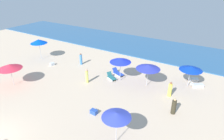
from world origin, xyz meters
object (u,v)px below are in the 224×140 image
object	(u,v)px
umbrella_1	(10,67)
beachgoer_0	(81,59)
umbrella_2	(116,115)
beachgoer_3	(174,107)
lounge_chair_3_0	(192,79)
umbrella_4	(148,67)
cooler_box_0	(52,64)
cooler_box_1	(94,112)
lounge_chair_3_1	(196,85)
lounge_chair_0_0	(118,73)
beachgoer_1	(170,90)
lounge_chair_0_1	(111,77)
umbrella_3	(191,68)
beachgoer_2	(87,76)
umbrella_5	(39,41)
umbrella_0	(120,60)

from	to	relation	value
umbrella_1	beachgoer_0	bearing A→B (deg)	72.21
umbrella_2	beachgoer_3	xyz separation A→B (m)	(2.47, 5.20, -1.64)
lounge_chair_3_0	umbrella_4	bearing A→B (deg)	102.20
cooler_box_0	cooler_box_1	size ratio (longest dim) A/B	0.92
lounge_chair_3_1	cooler_box_0	xyz separation A→B (m)	(-17.02, -4.18, -0.06)
umbrella_2	lounge_chair_3_1	bearing A→B (deg)	73.29
lounge_chair_0_0	beachgoer_1	xyz separation A→B (m)	(6.52, -1.28, 0.48)
lounge_chair_0_1	cooler_box_1	size ratio (longest dim) A/B	2.35
umbrella_4	umbrella_1	bearing A→B (deg)	-148.51
umbrella_1	cooler_box_1	distance (m)	10.37
umbrella_3	lounge_chair_3_0	bearing A→B (deg)	84.27
umbrella_1	cooler_box_0	bearing A→B (deg)	94.29
beachgoer_2	cooler_box_0	world-z (taller)	beachgoer_2
lounge_chair_3_1	beachgoer_1	distance (m)	3.78
beachgoer_1	lounge_chair_3_1	bearing A→B (deg)	-112.47
lounge_chair_0_0	umbrella_1	world-z (taller)	umbrella_1
lounge_chair_3_1	beachgoer_0	distance (m)	14.16
umbrella_2	beachgoer_0	size ratio (longest dim) A/B	1.63
cooler_box_0	umbrella_2	bearing A→B (deg)	77.16
beachgoer_3	beachgoer_0	bearing A→B (deg)	-15.61
umbrella_5	beachgoer_0	size ratio (longest dim) A/B	1.84
umbrella_3	beachgoer_2	bearing A→B (deg)	-152.35
cooler_box_1	beachgoer_1	bearing A→B (deg)	-123.72
umbrella_2	beachgoer_1	xyz separation A→B (m)	(1.41, 7.65, -1.60)
lounge_chair_3_0	beachgoer_0	distance (m)	13.73
umbrella_3	umbrella_4	world-z (taller)	umbrella_4
lounge_chair_3_0	cooler_box_0	bearing A→B (deg)	77.23
lounge_chair_0_1	umbrella_5	bearing A→B (deg)	116.87
cooler_box_0	cooler_box_1	bearing A→B (deg)	77.57
umbrella_4	umbrella_5	world-z (taller)	umbrella_5
beachgoer_0	beachgoer_1	world-z (taller)	beachgoer_1
beachgoer_0	beachgoer_3	xyz separation A→B (m)	(13.22, -3.79, -0.04)
beachgoer_0	lounge_chair_3_0	bearing A→B (deg)	157.15
lounge_chair_3_0	beachgoer_2	distance (m)	11.60
lounge_chair_3_0	umbrella_5	bearing A→B (deg)	72.47
lounge_chair_0_0	cooler_box_1	xyz separation A→B (m)	(1.96, -7.30, -0.04)
umbrella_2	umbrella_4	xyz separation A→B (m)	(-1.25, 8.40, -0.15)
umbrella_3	beachgoer_0	distance (m)	13.40
lounge_chair_0_0	cooler_box_0	size ratio (longest dim) A/B	3.04
lounge_chair_0_1	umbrella_5	xyz separation A→B (m)	(-11.58, -0.12, 2.31)
umbrella_4	beachgoer_2	world-z (taller)	umbrella_4
lounge_chair_0_1	umbrella_4	xyz separation A→B (m)	(3.93, 0.79, 1.92)
lounge_chair_0_0	cooler_box_0	xyz separation A→B (m)	(-8.64, -2.21, -0.05)
lounge_chair_3_1	beachgoer_3	size ratio (longest dim) A/B	0.99
umbrella_2	umbrella_3	size ratio (longest dim) A/B	1.09
umbrella_0	cooler_box_0	distance (m)	9.90
umbrella_0	cooler_box_0	bearing A→B (deg)	-173.28
lounge_chair_0_0	umbrella_1	distance (m)	11.57
umbrella_5	beachgoer_2	world-z (taller)	umbrella_5
umbrella_5	cooler_box_0	size ratio (longest dim) A/B	5.17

